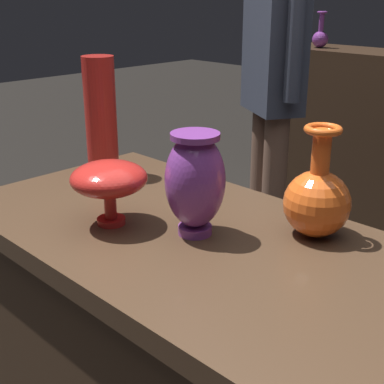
{
  "coord_description": "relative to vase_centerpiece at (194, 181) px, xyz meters",
  "views": [
    {
      "loc": [
        0.82,
        -0.81,
        1.33
      ],
      "look_at": [
        0.01,
        -0.0,
        0.9
      ],
      "focal_mm": 50.89,
      "sensor_mm": 36.0,
      "label": 1
    }
  ],
  "objects": [
    {
      "name": "visitor_near_left",
      "position": [
        -0.65,
        1.15,
        0.04
      ],
      "size": [
        0.42,
        0.32,
        1.64
      ],
      "rotation": [
        0.0,
        0.0,
        2.62
      ],
      "color": "brown",
      "rests_on": "ground_plane"
    },
    {
      "name": "shelf_vase_far_left",
      "position": [
        -1.06,
        2.15,
        0.13
      ],
      "size": [
        0.1,
        0.1,
        0.21
      ],
      "color": "#7A388E",
      "rests_on": "back_display_shelf"
    },
    {
      "name": "vase_tall_behind",
      "position": [
        -0.51,
        0.13,
        0.04
      ],
      "size": [
        0.12,
        0.12,
        0.35
      ],
      "color": "red",
      "rests_on": "display_plinth"
    },
    {
      "name": "vase_right_accent",
      "position": [
        0.2,
        0.19,
        -0.04
      ],
      "size": [
        0.15,
        0.15,
        0.25
      ],
      "color": "#E55B1E",
      "rests_on": "display_plinth"
    },
    {
      "name": "display_plinth",
      "position": [
        -0.02,
        0.0,
        -0.52
      ],
      "size": [
        1.2,
        0.64,
        0.8
      ],
      "color": "#422D1E",
      "rests_on": "ground_plane"
    },
    {
      "name": "vase_left_accent",
      "position": [
        -0.18,
        -0.1,
        -0.02
      ],
      "size": [
        0.18,
        0.18,
        0.15
      ],
      "color": "red",
      "rests_on": "display_plinth"
    },
    {
      "name": "vase_centerpiece",
      "position": [
        0.0,
        0.0,
        0.0
      ],
      "size": [
        0.14,
        0.14,
        0.24
      ],
      "color": "#7A388E",
      "rests_on": "display_plinth"
    }
  ]
}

